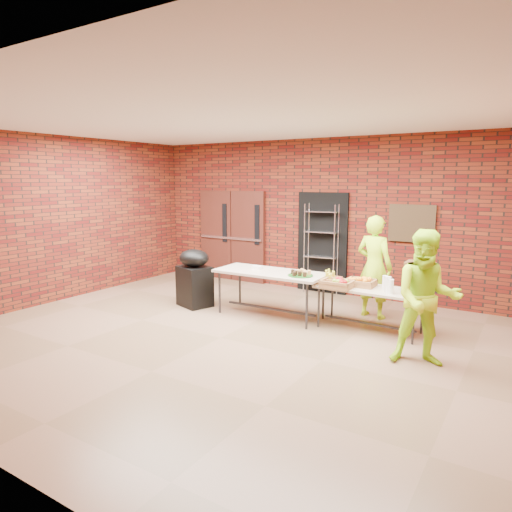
{
  "coord_description": "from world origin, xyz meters",
  "views": [
    {
      "loc": [
        3.94,
        -5.29,
        2.36
      ],
      "look_at": [
        -0.25,
        1.4,
        1.03
      ],
      "focal_mm": 32.0,
      "sensor_mm": 36.0,
      "label": 1
    }
  ],
  "objects_px": {
    "table_right": "(370,292)",
    "volunteer_woman": "(374,267)",
    "covered_grill": "(195,278)",
    "table_left": "(270,275)",
    "wire_rack": "(321,249)",
    "volunteer_man": "(426,298)",
    "coffee_dispenser": "(417,277)"
  },
  "relations": [
    {
      "from": "wire_rack",
      "to": "volunteer_woman",
      "type": "relative_size",
      "value": 1.06
    },
    {
      "from": "wire_rack",
      "to": "table_right",
      "type": "relative_size",
      "value": 1.11
    },
    {
      "from": "volunteer_woman",
      "to": "volunteer_man",
      "type": "xyz_separation_m",
      "value": [
        1.21,
        -1.67,
        -0.01
      ]
    },
    {
      "from": "wire_rack",
      "to": "coffee_dispenser",
      "type": "xyz_separation_m",
      "value": [
        2.31,
        -1.65,
        -0.02
      ]
    },
    {
      "from": "table_left",
      "to": "covered_grill",
      "type": "distance_m",
      "value": 1.55
    },
    {
      "from": "wire_rack",
      "to": "covered_grill",
      "type": "relative_size",
      "value": 1.73
    },
    {
      "from": "table_left",
      "to": "table_right",
      "type": "relative_size",
      "value": 1.16
    },
    {
      "from": "table_left",
      "to": "table_right",
      "type": "distance_m",
      "value": 1.73
    },
    {
      "from": "table_right",
      "to": "volunteer_man",
      "type": "distance_m",
      "value": 1.41
    },
    {
      "from": "covered_grill",
      "to": "volunteer_woman",
      "type": "xyz_separation_m",
      "value": [
        3.06,
        1.1,
        0.35
      ]
    },
    {
      "from": "wire_rack",
      "to": "table_left",
      "type": "xyz_separation_m",
      "value": [
        -0.07,
        -1.94,
        -0.21
      ]
    },
    {
      "from": "table_left",
      "to": "volunteer_man",
      "type": "height_order",
      "value": "volunteer_man"
    },
    {
      "from": "volunteer_woman",
      "to": "covered_grill",
      "type": "bearing_deg",
      "value": 30.94
    },
    {
      "from": "table_left",
      "to": "covered_grill",
      "type": "relative_size",
      "value": 1.81
    },
    {
      "from": "wire_rack",
      "to": "table_left",
      "type": "distance_m",
      "value": 1.95
    },
    {
      "from": "covered_grill",
      "to": "table_left",
      "type": "bearing_deg",
      "value": 26.23
    },
    {
      "from": "table_right",
      "to": "covered_grill",
      "type": "bearing_deg",
      "value": -172.53
    },
    {
      "from": "table_right",
      "to": "volunteer_woman",
      "type": "relative_size",
      "value": 0.95
    },
    {
      "from": "table_right",
      "to": "covered_grill",
      "type": "relative_size",
      "value": 1.56
    },
    {
      "from": "volunteer_woman",
      "to": "wire_rack",
      "type": "bearing_deg",
      "value": -24.35
    },
    {
      "from": "coffee_dispenser",
      "to": "covered_grill",
      "type": "xyz_separation_m",
      "value": [
        -3.92,
        -0.49,
        -0.38
      ]
    },
    {
      "from": "volunteer_woman",
      "to": "table_left",
      "type": "bearing_deg",
      "value": 41.56
    },
    {
      "from": "coffee_dispenser",
      "to": "volunteer_woman",
      "type": "height_order",
      "value": "volunteer_woman"
    },
    {
      "from": "table_right",
      "to": "coffee_dispenser",
      "type": "bearing_deg",
      "value": 12.38
    },
    {
      "from": "wire_rack",
      "to": "table_right",
      "type": "distance_m",
      "value": 2.44
    },
    {
      "from": "coffee_dispenser",
      "to": "covered_grill",
      "type": "distance_m",
      "value": 3.97
    },
    {
      "from": "wire_rack",
      "to": "volunteer_woman",
      "type": "distance_m",
      "value": 1.79
    },
    {
      "from": "coffee_dispenser",
      "to": "volunteer_woman",
      "type": "xyz_separation_m",
      "value": [
        -0.86,
        0.61,
        -0.03
      ]
    },
    {
      "from": "wire_rack",
      "to": "covered_grill",
      "type": "height_order",
      "value": "wire_rack"
    },
    {
      "from": "table_left",
      "to": "volunteer_man",
      "type": "distance_m",
      "value": 2.85
    },
    {
      "from": "table_right",
      "to": "volunteer_woman",
      "type": "xyz_separation_m",
      "value": [
        -0.18,
        0.74,
        0.26
      ]
    },
    {
      "from": "covered_grill",
      "to": "volunteer_woman",
      "type": "relative_size",
      "value": 0.61
    }
  ]
}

